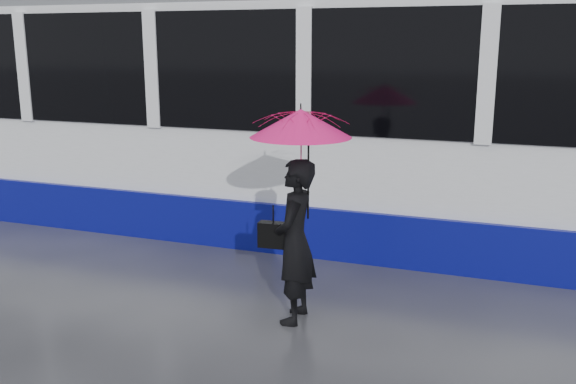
% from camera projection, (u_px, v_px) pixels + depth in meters
% --- Properties ---
extents(ground, '(90.00, 90.00, 0.00)m').
position_uv_depth(ground, '(186.00, 282.00, 6.93)').
color(ground, '#2A2A2F').
rests_on(ground, ground).
extents(rails, '(34.00, 1.51, 0.02)m').
position_uv_depth(rails, '(272.00, 222.00, 9.21)').
color(rails, '#3F3D38').
rests_on(rails, ground).
extents(tram, '(26.00, 2.56, 3.35)m').
position_uv_depth(tram, '(232.00, 107.00, 9.04)').
color(tram, white).
rests_on(tram, ground).
extents(woman, '(0.40, 0.58, 1.53)m').
position_uv_depth(woman, '(295.00, 242.00, 5.83)').
color(woman, black).
rests_on(woman, ground).
extents(umbrella, '(0.96, 0.96, 1.03)m').
position_uv_depth(umbrella, '(301.00, 143.00, 5.61)').
color(umbrella, '#E3134E').
rests_on(umbrella, ground).
extents(handbag, '(0.28, 0.14, 0.42)m').
position_uv_depth(handbag, '(273.00, 235.00, 5.92)').
color(handbag, black).
rests_on(handbag, ground).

